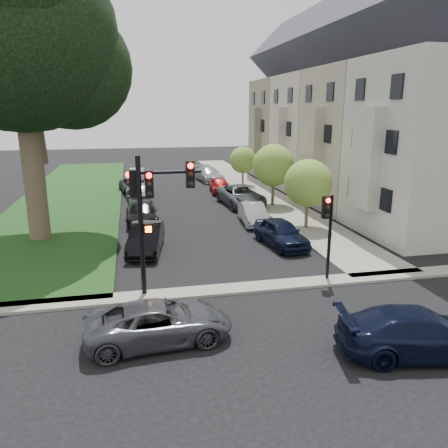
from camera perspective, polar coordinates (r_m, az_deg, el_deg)
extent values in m
plane|color=black|center=(16.23, 3.74, -11.32)|extent=(140.00, 140.00, 0.00)
cube|color=#0D340C|center=(38.98, -19.13, 3.55)|extent=(8.00, 44.00, 0.12)
cube|color=gray|center=(40.14, 3.81, 4.65)|extent=(3.50, 44.00, 0.12)
cube|color=gray|center=(17.96, 2.01, -8.41)|extent=(60.00, 1.00, 0.12)
cube|color=#A8A388|center=(27.61, 25.19, 9.00)|extent=(7.00, 7.40, 10.00)
cube|color=#434151|center=(28.03, 27.02, 24.32)|extent=(7.00, 7.55, 7.00)
cube|color=#A8A388|center=(25.54, 18.07, 8.17)|extent=(0.70, 2.20, 5.50)
cube|color=black|center=(25.60, 18.84, 10.38)|extent=(0.08, 3.60, 6.00)
cube|color=tan|center=(33.89, 17.55, 10.54)|extent=(7.00, 7.40, 10.00)
cube|color=#434151|center=(34.24, 18.61, 23.09)|extent=(7.00, 7.55, 7.00)
cube|color=tan|center=(32.22, 11.41, 9.85)|extent=(0.70, 2.20, 5.50)
cube|color=black|center=(32.28, 12.00, 11.61)|extent=(0.08, 3.60, 6.00)
cube|color=#AFA9A1|center=(40.59, 12.33, 11.48)|extent=(7.00, 7.40, 10.00)
cube|color=#434151|center=(40.88, 12.95, 21.99)|extent=(7.00, 7.55, 7.00)
cube|color=#AFA9A1|center=(39.21, 7.05, 10.87)|extent=(0.70, 2.20, 5.50)
cube|color=black|center=(39.25, 7.52, 12.32)|extent=(0.08, 3.60, 6.00)
cube|color=gray|center=(47.52, 8.58, 12.10)|extent=(7.00, 7.40, 10.00)
cube|color=#434151|center=(47.77, 8.95, 21.09)|extent=(7.00, 7.55, 7.00)
cube|color=gray|center=(46.35, 4.00, 11.54)|extent=(0.70, 2.20, 5.50)
cube|color=black|center=(46.39, 4.39, 12.77)|extent=(0.08, 3.60, 6.00)
cylinder|color=brown|center=(25.89, -23.68, 6.89)|extent=(1.13, 1.13, 8.24)
sphere|color=black|center=(25.97, -25.32, 21.65)|extent=(9.89, 9.89, 9.89)
sphere|color=black|center=(26.45, -19.39, 18.66)|extent=(6.59, 6.59, 6.59)
cylinder|color=brown|center=(26.90, 10.73, 1.41)|extent=(0.20, 0.20, 2.04)
sphere|color=#5A9333|center=(26.54, 10.92, 5.27)|extent=(2.86, 2.86, 2.86)
cylinder|color=brown|center=(32.87, 6.39, 4.17)|extent=(0.22, 0.22, 2.22)
sphere|color=#5A9333|center=(32.56, 6.49, 7.62)|extent=(3.10, 3.10, 3.10)
cylinder|color=brown|center=(41.46, 2.46, 6.15)|extent=(0.18, 0.18, 1.78)
sphere|color=#5A9333|center=(41.25, 2.49, 8.35)|extent=(2.49, 2.49, 2.49)
cylinder|color=black|center=(16.79, -10.76, -0.61)|extent=(0.19, 0.19, 5.50)
cylinder|color=black|center=(16.42, -7.03, 6.74)|extent=(2.33, 0.15, 0.13)
cube|color=black|center=(16.44, -9.75, 5.15)|extent=(0.32, 0.28, 1.01)
cube|color=black|center=(16.52, -4.45, 6.48)|extent=(0.32, 0.28, 1.01)
cube|color=black|center=(16.69, -11.80, 5.20)|extent=(0.28, 0.32, 1.01)
sphere|color=#FF0C05|center=(16.23, -9.78, 6.24)|extent=(0.21, 0.21, 0.21)
sphere|color=black|center=(16.34, -9.68, 3.89)|extent=(0.21, 0.21, 0.21)
cube|color=black|center=(16.80, -9.86, -0.56)|extent=(0.37, 0.27, 0.40)
cube|color=#FF5905|center=(16.66, -9.84, -0.69)|extent=(0.23, 0.03, 0.23)
cylinder|color=black|center=(18.81, 13.61, -1.91)|extent=(0.15, 0.15, 3.72)
cube|color=black|center=(18.37, 13.18, 2.14)|extent=(0.32, 0.29, 0.93)
sphere|color=#FF0C05|center=(18.18, 13.43, 3.00)|extent=(0.20, 0.20, 0.20)
imported|color=#3F4247|center=(14.23, -8.53, -12.55)|extent=(4.80, 2.52, 1.29)
imported|color=black|center=(14.56, 24.25, -12.82)|extent=(5.18, 2.84, 1.42)
imported|color=black|center=(23.51, 7.44, -1.15)|extent=(2.27, 4.43, 1.44)
imported|color=#999BA0|center=(27.90, 3.84, 1.36)|extent=(1.68, 4.07, 1.31)
imported|color=#3F4247|center=(33.05, 2.24, 3.71)|extent=(3.07, 5.76, 1.54)
imported|color=maroon|center=(38.20, -0.56, 5.09)|extent=(1.92, 4.07, 1.35)
imported|color=#999BA0|center=(44.42, -1.99, 6.52)|extent=(2.58, 5.14, 1.43)
imported|color=black|center=(22.71, -10.14, -1.83)|extent=(2.21, 4.58, 1.45)
imported|color=black|center=(28.31, -10.72, 1.40)|extent=(2.02, 4.79, 1.38)
imported|color=#999BA0|center=(35.06, -11.11, 4.05)|extent=(2.11, 4.51, 1.49)
imported|color=black|center=(38.68, -11.56, 4.88)|extent=(2.96, 4.99, 1.30)
imported|color=silver|center=(45.07, -11.35, 6.28)|extent=(1.95, 4.14, 1.31)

